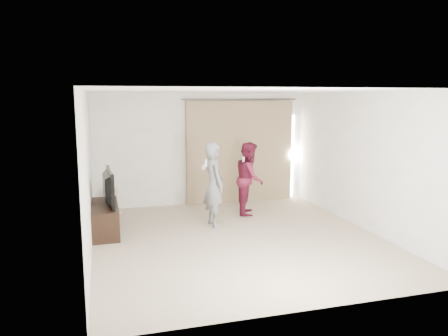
{
  "coord_description": "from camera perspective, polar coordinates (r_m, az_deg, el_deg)",
  "views": [
    {
      "loc": [
        -2.28,
        -7.12,
        2.5
      ],
      "look_at": [
        0.08,
        1.2,
        1.09
      ],
      "focal_mm": 35.0,
      "sensor_mm": 36.0,
      "label": 1
    }
  ],
  "objects": [
    {
      "name": "scratching_post",
      "position": [
        9.79,
        -14.39,
        -4.47
      ],
      "size": [
        0.41,
        0.41,
        0.55
      ],
      "color": "tan",
      "rests_on": "ground"
    },
    {
      "name": "person_man",
      "position": [
        8.47,
        -1.34,
        -2.14
      ],
      "size": [
        0.46,
        0.64,
        1.64
      ],
      "color": "slate",
      "rests_on": "ground"
    },
    {
      "name": "floor",
      "position": [
        7.88,
        1.85,
        -9.21
      ],
      "size": [
        5.5,
        5.5,
        0.0
      ],
      "primitive_type": "plane",
      "color": "#C0A890",
      "rests_on": "ground"
    },
    {
      "name": "tv_console",
      "position": [
        8.44,
        -15.26,
        -6.4
      ],
      "size": [
        0.48,
        1.38,
        0.53
      ],
      "primitive_type": "cube",
      "color": "black",
      "rests_on": "ground"
    },
    {
      "name": "person_woman",
      "position": [
        9.35,
        3.37,
        -1.35
      ],
      "size": [
        0.82,
        0.92,
        1.55
      ],
      "color": "maroon",
      "rests_on": "ground"
    },
    {
      "name": "wall_back",
      "position": [
        10.2,
        -2.82,
        2.52
      ],
      "size": [
        5.0,
        0.04,
        2.6
      ],
      "primitive_type": "cube",
      "color": "white",
      "rests_on": "ground"
    },
    {
      "name": "curtain",
      "position": [
        10.38,
        2.2,
        2.11
      ],
      "size": [
        2.8,
        0.11,
        2.46
      ],
      "color": "tan",
      "rests_on": "ground"
    },
    {
      "name": "tv",
      "position": [
        8.3,
        -15.44,
        -2.46
      ],
      "size": [
        0.21,
        1.14,
        0.65
      ],
      "primitive_type": "imported",
      "rotation": [
        0.0,
        0.0,
        1.62
      ],
      "color": "black",
      "rests_on": "tv_console"
    },
    {
      "name": "wall_left",
      "position": [
        7.22,
        -17.36,
        -0.71
      ],
      "size": [
        0.04,
        5.5,
        2.6
      ],
      "color": "white",
      "rests_on": "ground"
    },
    {
      "name": "ceiling",
      "position": [
        7.47,
        1.95,
        10.05
      ],
      "size": [
        5.0,
        5.5,
        0.01
      ],
      "primitive_type": "cube",
      "color": "white",
      "rests_on": "wall_back"
    }
  ]
}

